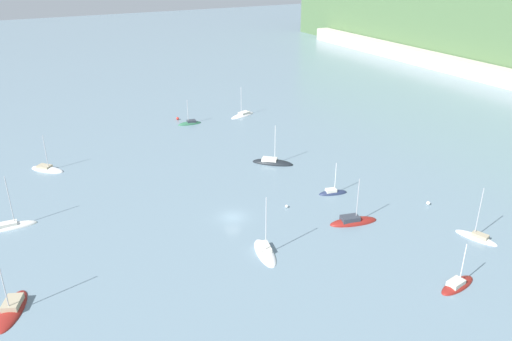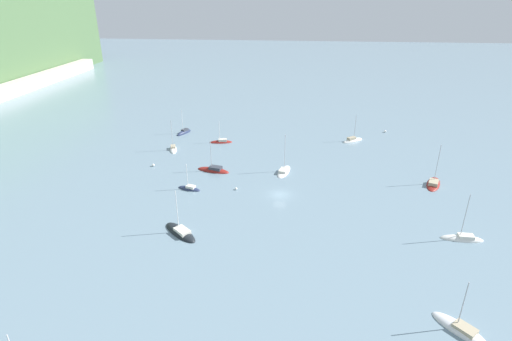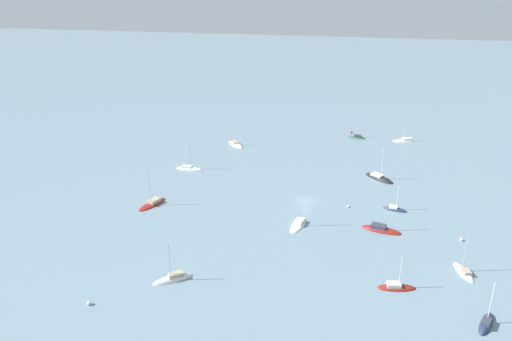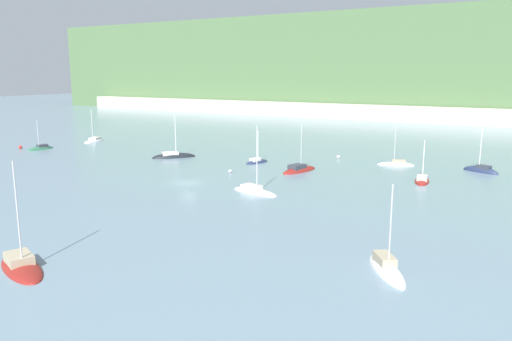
# 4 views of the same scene
# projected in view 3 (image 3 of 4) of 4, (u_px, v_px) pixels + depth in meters

# --- Properties ---
(ground_plane) EXTENTS (600.00, 600.00, 0.00)m
(ground_plane) POSITION_uv_depth(u_px,v_px,m) (306.00, 201.00, 118.39)
(ground_plane) COLOR slate
(sailboat_0) EXTENTS (8.88, 5.76, 10.20)m
(sailboat_0) POSITION_uv_depth(u_px,v_px,m) (152.00, 204.00, 116.71)
(sailboat_0) COLOR maroon
(sailboat_0) RESTS_ON ground_plane
(sailboat_1) EXTENTS (3.21, 5.75, 6.75)m
(sailboat_1) POSITION_uv_depth(u_px,v_px,m) (395.00, 209.00, 114.21)
(sailboat_1) COLOR #232D4C
(sailboat_1) RESTS_ON ground_plane
(sailboat_2) EXTENTS (5.34, 8.66, 8.70)m
(sailboat_2) POSITION_uv_depth(u_px,v_px,m) (405.00, 141.00, 159.00)
(sailboat_2) COLOR silver
(sailboat_2) RESTS_ON ground_plane
(sailboat_3) EXTENTS (7.38, 7.16, 8.35)m
(sailboat_3) POSITION_uv_depth(u_px,v_px,m) (236.00, 145.00, 155.53)
(sailboat_3) COLOR silver
(sailboat_3) RESTS_ON ground_plane
(sailboat_4) EXTENTS (5.78, 6.97, 8.73)m
(sailboat_4) POSITION_uv_depth(u_px,v_px,m) (173.00, 279.00, 88.76)
(sailboat_4) COLOR white
(sailboat_4) RESTS_ON ground_plane
(sailboat_5) EXTENTS (3.26, 6.95, 7.13)m
(sailboat_5) POSITION_uv_depth(u_px,v_px,m) (396.00, 288.00, 86.48)
(sailboat_5) COLOR maroon
(sailboat_5) RESTS_ON ground_plane
(sailboat_6) EXTENTS (2.32, 7.51, 9.87)m
(sailboat_6) POSITION_uv_depth(u_px,v_px,m) (189.00, 169.00, 136.97)
(sailboat_6) COLOR white
(sailboat_6) RESTS_ON ground_plane
(sailboat_7) EXTENTS (6.54, 4.16, 8.49)m
(sailboat_7) POSITION_uv_depth(u_px,v_px,m) (486.00, 324.00, 77.69)
(sailboat_7) COLOR #232D4C
(sailboat_7) RESTS_ON ground_plane
(sailboat_8) EXTENTS (7.87, 8.44, 9.49)m
(sailboat_8) POSITION_uv_depth(u_px,v_px,m) (379.00, 179.00, 130.82)
(sailboat_8) COLOR black
(sailboat_8) RESTS_ON ground_plane
(sailboat_9) EXTENTS (8.29, 4.16, 10.16)m
(sailboat_9) POSITION_uv_depth(u_px,v_px,m) (298.00, 225.00, 107.41)
(sailboat_9) COLOR silver
(sailboat_9) RESTS_ON ground_plane
(sailboat_10) EXTENTS (6.97, 3.83, 9.34)m
(sailboat_10) POSITION_uv_depth(u_px,v_px,m) (463.00, 272.00, 90.84)
(sailboat_10) COLOR silver
(sailboat_10) RESTS_ON ground_plane
(sailboat_11) EXTENTS (2.53, 6.32, 7.26)m
(sailboat_11) POSITION_uv_depth(u_px,v_px,m) (356.00, 138.00, 161.73)
(sailboat_11) COLOR #2D6647
(sailboat_11) RESTS_ON ground_plane
(sailboat_12) EXTENTS (4.50, 8.74, 8.78)m
(sailboat_12) POSITION_uv_depth(u_px,v_px,m) (381.00, 230.00, 105.31)
(sailboat_12) COLOR maroon
(sailboat_12) RESTS_ON ground_plane
(mooring_buoy_0) EXTENTS (0.73, 0.73, 0.73)m
(mooring_buoy_0) POSITION_uv_depth(u_px,v_px,m) (89.00, 303.00, 82.13)
(mooring_buoy_0) COLOR white
(mooring_buoy_0) RESTS_ON ground_plane
(mooring_buoy_1) EXTENTS (0.69, 0.69, 0.69)m
(mooring_buoy_1) POSITION_uv_depth(u_px,v_px,m) (461.00, 239.00, 101.29)
(mooring_buoy_1) COLOR white
(mooring_buoy_1) RESTS_ON ground_plane
(mooring_buoy_2) EXTENTS (0.77, 0.77, 0.77)m
(mooring_buoy_2) POSITION_uv_depth(u_px,v_px,m) (351.00, 132.00, 166.27)
(mooring_buoy_2) COLOR red
(mooring_buoy_2) RESTS_ON ground_plane
(mooring_buoy_3) EXTENTS (0.56, 0.56, 0.56)m
(mooring_buoy_3) POSITION_uv_depth(u_px,v_px,m) (348.00, 206.00, 115.30)
(mooring_buoy_3) COLOR white
(mooring_buoy_3) RESTS_ON ground_plane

